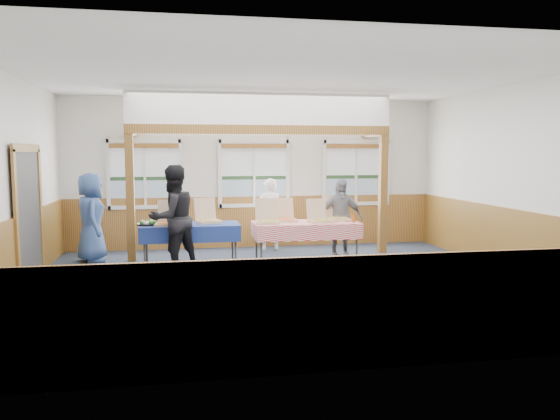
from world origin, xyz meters
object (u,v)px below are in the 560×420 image
(woman_black, at_px, (173,218))
(man_blue, at_px, (91,218))
(table_right, at_px, (306,225))
(woman_white, at_px, (269,215))
(person_grey, at_px, (340,218))
(table_left, at_px, (190,227))

(woman_black, relative_size, man_blue, 1.10)
(table_right, height_order, man_blue, man_blue)
(woman_white, relative_size, woman_black, 0.82)
(table_right, bearing_deg, woman_black, 175.34)
(man_blue, bearing_deg, table_right, -113.51)
(table_right, xyz_separation_m, person_grey, (0.75, 0.32, 0.07))
(table_left, relative_size, person_grey, 1.22)
(man_blue, bearing_deg, table_left, -122.90)
(table_right, distance_m, woman_white, 1.40)
(table_right, xyz_separation_m, woman_black, (-2.43, -0.31, 0.22))
(table_left, relative_size, table_right, 0.90)
(table_left, xyz_separation_m, woman_white, (1.66, 1.23, 0.06))
(table_right, relative_size, person_grey, 1.35)
(table_left, distance_m, woman_white, 2.06)
(woman_white, height_order, man_blue, man_blue)
(woman_black, relative_size, person_grey, 1.19)
(table_right, xyz_separation_m, woman_white, (-0.48, 1.31, 0.05))
(table_left, bearing_deg, table_right, 8.31)
(person_grey, bearing_deg, woman_black, -167.27)
(table_right, distance_m, man_blue, 4.04)
(woman_black, bearing_deg, man_blue, -68.48)
(table_left, height_order, man_blue, man_blue)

